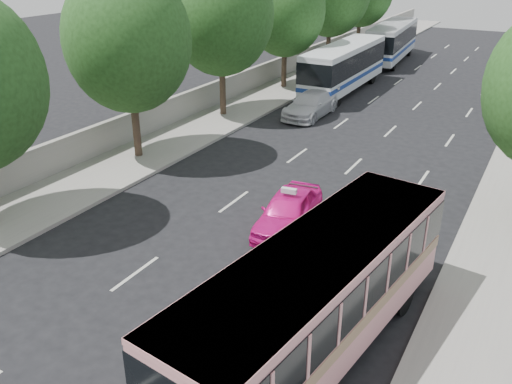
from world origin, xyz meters
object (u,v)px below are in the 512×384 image
Objects in this scene: pink_taxi at (288,211)px; white_pickup at (311,105)px; tour_coach_rear at (392,39)px; tour_coach_front at (344,64)px; pink_bus at (318,290)px.

white_pickup is (-5.09, 13.53, -0.00)m from pink_taxi.
tour_coach_rear is at bearing 93.01° from white_pickup.
white_pickup is 0.45× the size of tour_coach_front.
pink_taxi is at bearing 129.59° from pink_bus.
white_pickup is 0.44× the size of tour_coach_rear.
pink_taxi is 0.85× the size of white_pickup.
tour_coach_rear reaches higher than pink_taxi.
pink_bus is at bearing -65.38° from pink_taxi.
tour_coach_front is (-5.50, 20.09, 1.24)m from pink_taxi.
pink_bus is 2.37× the size of pink_taxi.
pink_bus reaches higher than pink_taxi.
tour_coach_rear reaches higher than white_pickup.
tour_coach_front reaches higher than white_pickup.
white_pickup is 6.69m from tour_coach_front.
pink_bus is 6.74m from pink_taxi.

